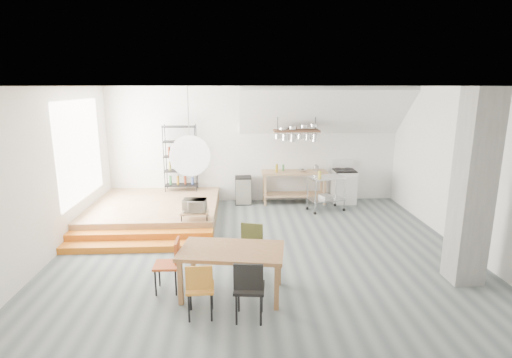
{
  "coord_description": "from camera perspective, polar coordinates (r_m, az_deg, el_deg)",
  "views": [
    {
      "loc": [
        -0.49,
        -7.52,
        3.2
      ],
      "look_at": [
        -0.08,
        0.8,
        1.26
      ],
      "focal_mm": 28.0,
      "sensor_mm": 36.0,
      "label": 1
    }
  ],
  "objects": [
    {
      "name": "floor",
      "position": [
        8.19,
        0.82,
        -9.87
      ],
      "size": [
        8.0,
        8.0,
        0.0
      ],
      "primitive_type": "plane",
      "color": "#515A5D",
      "rests_on": "ground"
    },
    {
      "name": "wall_back",
      "position": [
        11.14,
        -0.31,
        4.89
      ],
      "size": [
        8.0,
        0.04,
        3.2
      ],
      "primitive_type": "cube",
      "color": "silver",
      "rests_on": "ground"
    },
    {
      "name": "wall_left",
      "position": [
        8.45,
        -27.34,
        0.74
      ],
      "size": [
        0.04,
        7.0,
        3.2
      ],
      "primitive_type": "cube",
      "color": "silver",
      "rests_on": "ground"
    },
    {
      "name": "wall_right",
      "position": [
        8.9,
        27.51,
        1.29
      ],
      "size": [
        0.04,
        7.0,
        3.2
      ],
      "primitive_type": "cube",
      "color": "silver",
      "rests_on": "ground"
    },
    {
      "name": "ceiling",
      "position": [
        7.53,
        0.9,
        13.14
      ],
      "size": [
        8.0,
        7.0,
        0.02
      ],
      "primitive_type": "cube",
      "color": "white",
      "rests_on": "wall_back"
    },
    {
      "name": "slope_ceiling",
      "position": [
        10.69,
        9.66,
        9.48
      ],
      "size": [
        4.4,
        1.44,
        1.32
      ],
      "primitive_type": "cube",
      "rotation": [
        -0.73,
        0.0,
        0.0
      ],
      "color": "white",
      "rests_on": "wall_back"
    },
    {
      "name": "window_pane",
      "position": [
        9.77,
        -23.81,
        3.79
      ],
      "size": [
        0.02,
        2.5,
        2.2
      ],
      "primitive_type": "cube",
      "color": "white",
      "rests_on": "wall_left"
    },
    {
      "name": "platform",
      "position": [
        10.18,
        -14.15,
        -4.41
      ],
      "size": [
        3.0,
        3.0,
        0.4
      ],
      "primitive_type": "cube",
      "color": "#976E4B",
      "rests_on": "ground"
    },
    {
      "name": "step_lower",
      "position": [
        8.43,
        -16.64,
        -9.25
      ],
      "size": [
        3.0,
        0.35,
        0.13
      ],
      "primitive_type": "cube",
      "color": "orange",
      "rests_on": "ground"
    },
    {
      "name": "step_upper",
      "position": [
        8.73,
        -16.14,
        -7.98
      ],
      "size": [
        3.0,
        0.35,
        0.27
      ],
      "primitive_type": "cube",
      "color": "orange",
      "rests_on": "ground"
    },
    {
      "name": "concrete_column",
      "position": [
        7.29,
        28.57,
        -1.18
      ],
      "size": [
        0.5,
        0.5,
        3.2
      ],
      "primitive_type": "cube",
      "color": "slate",
      "rests_on": "ground"
    },
    {
      "name": "kitchen_counter",
      "position": [
        11.09,
        5.47,
        -0.34
      ],
      "size": [
        1.8,
        0.6,
        0.91
      ],
      "color": "#976E4B",
      "rests_on": "ground"
    },
    {
      "name": "stove",
      "position": [
        11.41,
        12.42,
        -0.95
      ],
      "size": [
        0.6,
        0.6,
        1.18
      ],
      "color": "white",
      "rests_on": "ground"
    },
    {
      "name": "pot_rack",
      "position": [
        10.64,
        5.95,
        6.47
      ],
      "size": [
        1.2,
        0.5,
        1.43
      ],
      "color": "#43271A",
      "rests_on": "ceiling"
    },
    {
      "name": "wire_shelving",
      "position": [
        10.98,
        -10.73,
        3.1
      ],
      "size": [
        0.88,
        0.38,
        1.8
      ],
      "color": "black",
      "rests_on": "platform"
    },
    {
      "name": "microwave_shelf",
      "position": [
        8.73,
        -8.73,
        -4.71
      ],
      "size": [
        0.6,
        0.4,
        0.16
      ],
      "color": "#976E4B",
      "rests_on": "platform"
    },
    {
      "name": "paper_lantern",
      "position": [
        5.95,
        -9.41,
        3.27
      ],
      "size": [
        0.6,
        0.6,
        0.6
      ],
      "primitive_type": "sphere",
      "color": "white",
      "rests_on": "ceiling"
    },
    {
      "name": "dining_table",
      "position": [
        6.27,
        -3.48,
        -10.66
      ],
      "size": [
        1.71,
        1.12,
        0.76
      ],
      "rotation": [
        0.0,
        0.0,
        -0.15
      ],
      "color": "brown",
      "rests_on": "ground"
    },
    {
      "name": "chair_mustard",
      "position": [
        5.78,
        -8.02,
        -14.84
      ],
      "size": [
        0.4,
        0.4,
        0.85
      ],
      "rotation": [
        0.0,
        0.0,
        3.18
      ],
      "color": "#AD6C1D",
      "rests_on": "ground"
    },
    {
      "name": "chair_black",
      "position": [
        5.64,
        -1.01,
        -14.98
      ],
      "size": [
        0.46,
        0.46,
        0.91
      ],
      "rotation": [
        0.0,
        0.0,
        3.04
      ],
      "color": "black",
      "rests_on": "ground"
    },
    {
      "name": "chair_olive",
      "position": [
        6.95,
        -0.8,
        -9.43
      ],
      "size": [
        0.5,
        0.5,
        0.89
      ],
      "rotation": [
        0.0,
        0.0,
        -0.27
      ],
      "color": "brown",
      "rests_on": "ground"
    },
    {
      "name": "chair_red",
      "position": [
        6.56,
        -12.05,
        -11.36
      ],
      "size": [
        0.39,
        0.39,
        0.86
      ],
      "rotation": [
        0.0,
        0.0,
        -1.57
      ],
      "color": "#B34419",
      "rests_on": "ground"
    },
    {
      "name": "rolling_cart",
      "position": [
        10.56,
        9.99,
        -1.37
      ],
      "size": [
        1.03,
        0.75,
        0.91
      ],
      "rotation": [
        0.0,
        0.0,
        0.29
      ],
      "color": "silver",
      "rests_on": "ground"
    },
    {
      "name": "mini_fridge",
      "position": [
        11.08,
        -1.83,
        -1.6
      ],
      "size": [
        0.45,
        0.45,
        0.76
      ],
      "primitive_type": "cube",
      "color": "black",
      "rests_on": "ground"
    },
    {
      "name": "microwave",
      "position": [
        8.68,
        -8.76,
        -3.74
      ],
      "size": [
        0.52,
        0.37,
        0.27
      ],
      "primitive_type": "imported",
      "rotation": [
        0.0,
        0.0,
        -0.08
      ],
      "color": "beige",
      "rests_on": "microwave_shelf"
    },
    {
      "name": "bowl",
      "position": [
        11.0,
        6.64,
        1.21
      ],
      "size": [
        0.29,
        0.29,
        0.06
      ],
      "primitive_type": "imported",
      "rotation": [
        0.0,
        0.0,
        0.24
      ],
      "color": "silver",
      "rests_on": "kitchen_counter"
    }
  ]
}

